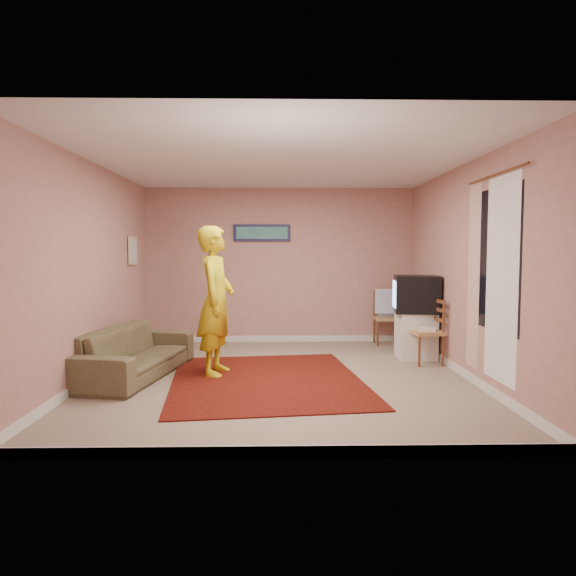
{
  "coord_description": "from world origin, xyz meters",
  "views": [
    {
      "loc": [
        -0.03,
        -6.19,
        1.53
      ],
      "look_at": [
        0.1,
        0.6,
        1.05
      ],
      "focal_mm": 32.0,
      "sensor_mm": 36.0,
      "label": 1
    }
  ],
  "objects_px": {
    "chair_b": "(427,324)",
    "sofa": "(135,352)",
    "crt_tv": "(416,294)",
    "person": "(216,301)",
    "chair_a": "(387,312)",
    "tv_cabinet": "(416,335)"
  },
  "relations": [
    {
      "from": "chair_b",
      "to": "sofa",
      "type": "height_order",
      "value": "chair_b"
    },
    {
      "from": "crt_tv",
      "to": "sofa",
      "type": "bearing_deg",
      "value": -156.56
    },
    {
      "from": "sofa",
      "to": "person",
      "type": "distance_m",
      "value": 1.18
    },
    {
      "from": "crt_tv",
      "to": "chair_a",
      "type": "distance_m",
      "value": 1.2
    },
    {
      "from": "chair_a",
      "to": "chair_b",
      "type": "relative_size",
      "value": 0.99
    },
    {
      "from": "tv_cabinet",
      "to": "chair_b",
      "type": "xyz_separation_m",
      "value": [
        0.04,
        -0.37,
        0.22
      ]
    },
    {
      "from": "crt_tv",
      "to": "chair_b",
      "type": "bearing_deg",
      "value": -73.66
    },
    {
      "from": "sofa",
      "to": "person",
      "type": "relative_size",
      "value": 1.11
    },
    {
      "from": "tv_cabinet",
      "to": "sofa",
      "type": "height_order",
      "value": "tv_cabinet"
    },
    {
      "from": "tv_cabinet",
      "to": "crt_tv",
      "type": "height_order",
      "value": "crt_tv"
    },
    {
      "from": "chair_b",
      "to": "person",
      "type": "bearing_deg",
      "value": -84.36
    },
    {
      "from": "tv_cabinet",
      "to": "sofa",
      "type": "relative_size",
      "value": 0.32
    },
    {
      "from": "chair_a",
      "to": "sofa",
      "type": "xyz_separation_m",
      "value": [
        -3.56,
        -2.11,
        -0.24
      ]
    },
    {
      "from": "chair_b",
      "to": "sofa",
      "type": "distance_m",
      "value": 3.85
    },
    {
      "from": "chair_b",
      "to": "crt_tv",
      "type": "bearing_deg",
      "value": -177.5
    },
    {
      "from": "chair_a",
      "to": "tv_cabinet",
      "type": "bearing_deg",
      "value": -80.51
    },
    {
      "from": "crt_tv",
      "to": "sofa",
      "type": "height_order",
      "value": "crt_tv"
    },
    {
      "from": "chair_a",
      "to": "sofa",
      "type": "distance_m",
      "value": 4.15
    },
    {
      "from": "sofa",
      "to": "person",
      "type": "xyz_separation_m",
      "value": [
        1.0,
        0.08,
        0.62
      ]
    },
    {
      "from": "crt_tv",
      "to": "person",
      "type": "xyz_separation_m",
      "value": [
        -2.75,
        -0.91,
        -0.0
      ]
    },
    {
      "from": "crt_tv",
      "to": "chair_b",
      "type": "xyz_separation_m",
      "value": [
        0.05,
        -0.37,
        -0.38
      ]
    },
    {
      "from": "crt_tv",
      "to": "chair_a",
      "type": "relative_size",
      "value": 1.44
    }
  ]
}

